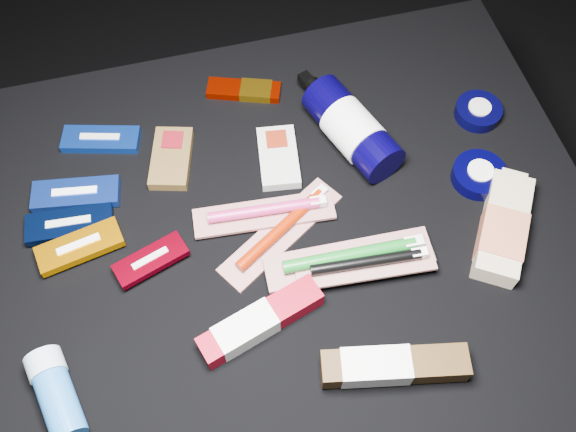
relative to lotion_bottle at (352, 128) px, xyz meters
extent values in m
plane|color=black|center=(-0.15, -0.13, -0.44)|extent=(3.00, 3.00, 0.00)
cube|color=black|center=(-0.15, -0.13, -0.24)|extent=(0.98, 0.78, 0.40)
cube|color=#1039AA|center=(-0.40, 0.10, -0.03)|extent=(0.13, 0.08, 0.01)
cube|color=#B8B8B4|center=(-0.40, 0.10, -0.03)|extent=(0.07, 0.03, 0.02)
cube|color=#14349D|center=(-0.45, 0.00, -0.03)|extent=(0.14, 0.07, 0.02)
cube|color=white|center=(-0.45, 0.00, -0.03)|extent=(0.07, 0.02, 0.02)
cube|color=black|center=(-0.46, -0.05, -0.02)|extent=(0.13, 0.06, 0.02)
cube|color=#B8B8B4|center=(-0.46, -0.05, -0.02)|extent=(0.07, 0.02, 0.02)
cube|color=orange|center=(-0.45, -0.09, -0.02)|extent=(0.13, 0.07, 0.01)
cube|color=silver|center=(-0.45, -0.09, -0.02)|extent=(0.07, 0.02, 0.02)
cube|color=#6F0010|center=(-0.35, -0.14, -0.02)|extent=(0.11, 0.07, 0.01)
cube|color=#BABAB6|center=(-0.35, -0.14, -0.02)|extent=(0.06, 0.03, 0.01)
cube|color=brown|center=(-0.29, 0.03, -0.03)|extent=(0.09, 0.12, 0.02)
cube|color=#610B13|center=(-0.28, 0.06, -0.03)|extent=(0.04, 0.04, 0.02)
cube|color=beige|center=(-0.12, -0.01, -0.03)|extent=(0.08, 0.12, 0.02)
cube|color=maroon|center=(-0.12, 0.02, -0.03)|extent=(0.04, 0.04, 0.02)
cube|color=#820E00|center=(-0.15, 0.14, -0.03)|extent=(0.13, 0.08, 0.01)
cube|color=#92670D|center=(-0.13, 0.14, -0.03)|extent=(0.06, 0.06, 0.02)
cylinder|color=black|center=(0.00, 0.00, 0.00)|extent=(0.13, 0.19, 0.07)
cylinder|color=white|center=(0.00, -0.01, 0.00)|extent=(0.10, 0.10, 0.07)
cylinder|color=black|center=(-0.03, 0.10, 0.00)|extent=(0.03, 0.03, 0.03)
cube|color=black|center=(-0.04, 0.12, -0.01)|extent=(0.03, 0.04, 0.02)
cylinder|color=black|center=(0.22, 0.00, -0.03)|extent=(0.08, 0.08, 0.02)
cylinder|color=beige|center=(0.22, 0.00, -0.02)|extent=(0.04, 0.04, 0.02)
cylinder|color=black|center=(0.18, -0.12, -0.03)|extent=(0.08, 0.08, 0.02)
cylinder|color=silver|center=(0.18, -0.12, -0.02)|extent=(0.04, 0.04, 0.03)
cube|color=tan|center=(0.17, -0.22, -0.02)|extent=(0.15, 0.18, 0.04)
cube|color=#B06243|center=(0.16, -0.24, -0.02)|extent=(0.10, 0.10, 0.04)
cube|color=tan|center=(0.22, -0.14, -0.02)|extent=(0.04, 0.04, 0.03)
cylinder|color=#2061AA|center=(-0.49, -0.32, -0.01)|extent=(0.07, 0.10, 0.05)
cylinder|color=#9AB0BC|center=(-0.51, -0.26, -0.01)|extent=(0.06, 0.04, 0.05)
cube|color=#B5ADA8|center=(-0.15, -0.14, -0.03)|extent=(0.22, 0.16, 0.01)
cylinder|color=#7D1801|center=(-0.15, -0.14, -0.02)|extent=(0.16, 0.11, 0.02)
cube|color=silver|center=(-0.08, -0.09, -0.02)|extent=(0.03, 0.03, 0.01)
cube|color=#A8A39D|center=(-0.17, -0.10, -0.03)|extent=(0.22, 0.07, 0.01)
cylinder|color=#AC235E|center=(-0.17, -0.10, -0.01)|extent=(0.17, 0.03, 0.02)
cube|color=white|center=(-0.09, -0.11, -0.01)|extent=(0.03, 0.02, 0.01)
cube|color=#A39E98|center=(-0.07, -0.21, -0.02)|extent=(0.25, 0.07, 0.01)
cylinder|color=#10601A|center=(-0.07, -0.21, 0.00)|extent=(0.20, 0.03, 0.02)
cube|color=silver|center=(0.03, -0.22, 0.00)|extent=(0.03, 0.02, 0.01)
cube|color=#A39C98|center=(-0.05, -0.23, -0.01)|extent=(0.21, 0.06, 0.01)
cylinder|color=black|center=(-0.05, -0.23, 0.00)|extent=(0.16, 0.03, 0.02)
cube|color=white|center=(0.03, -0.24, 0.00)|extent=(0.02, 0.02, 0.01)
cube|color=maroon|center=(-0.21, -0.27, -0.02)|extent=(0.19, 0.09, 0.03)
cube|color=silver|center=(-0.24, -0.28, -0.02)|extent=(0.10, 0.07, 0.04)
cube|color=#36210C|center=(-0.06, -0.38, -0.01)|extent=(0.20, 0.08, 0.03)
cube|color=silver|center=(-0.08, -0.37, -0.01)|extent=(0.10, 0.06, 0.04)
camera|label=1|loc=(-0.25, -0.58, 0.83)|focal=40.00mm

